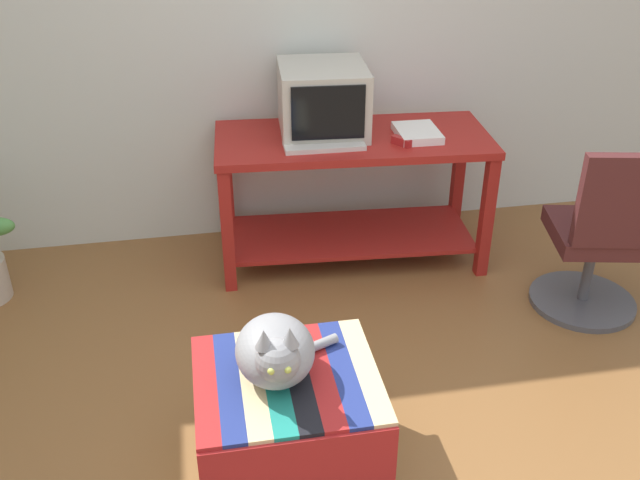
{
  "coord_description": "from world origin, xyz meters",
  "views": [
    {
      "loc": [
        -0.48,
        -1.79,
        2.08
      ],
      "look_at": [
        0.0,
        0.85,
        0.55
      ],
      "focal_mm": 40.41,
      "sensor_mm": 36.0,
      "label": 1
    }
  ],
  "objects_px": {
    "book": "(417,133)",
    "office_chair": "(599,243)",
    "tv_monitor": "(323,100)",
    "stapler": "(402,141)",
    "ottoman_with_blanket": "(288,422)",
    "desk": "(352,176)",
    "cat": "(276,351)",
    "keyboard": "(324,145)"
  },
  "relations": [
    {
      "from": "tv_monitor",
      "to": "stapler",
      "type": "relative_size",
      "value": 4.53
    },
    {
      "from": "desk",
      "to": "book",
      "type": "distance_m",
      "value": 0.41
    },
    {
      "from": "cat",
      "to": "office_chair",
      "type": "xyz_separation_m",
      "value": [
        1.63,
        0.72,
        -0.15
      ]
    },
    {
      "from": "desk",
      "to": "tv_monitor",
      "type": "xyz_separation_m",
      "value": [
        -0.14,
        0.1,
        0.39
      ]
    },
    {
      "from": "tv_monitor",
      "to": "stapler",
      "type": "xyz_separation_m",
      "value": [
        0.35,
        -0.26,
        -0.15
      ]
    },
    {
      "from": "keyboard",
      "to": "ottoman_with_blanket",
      "type": "bearing_deg",
      "value": -104.72
    },
    {
      "from": "desk",
      "to": "keyboard",
      "type": "xyz_separation_m",
      "value": [
        -0.18,
        -0.13,
        0.24
      ]
    },
    {
      "from": "book",
      "to": "office_chair",
      "type": "height_order",
      "value": "office_chair"
    },
    {
      "from": "desk",
      "to": "office_chair",
      "type": "distance_m",
      "value": 1.27
    },
    {
      "from": "desk",
      "to": "tv_monitor",
      "type": "distance_m",
      "value": 0.43
    },
    {
      "from": "keyboard",
      "to": "ottoman_with_blanket",
      "type": "xyz_separation_m",
      "value": [
        -0.38,
        -1.34,
        -0.51
      ]
    },
    {
      "from": "book",
      "to": "ottoman_with_blanket",
      "type": "distance_m",
      "value": 1.73
    },
    {
      "from": "keyboard",
      "to": "ottoman_with_blanket",
      "type": "height_order",
      "value": "keyboard"
    },
    {
      "from": "desk",
      "to": "office_chair",
      "type": "height_order",
      "value": "office_chair"
    },
    {
      "from": "tv_monitor",
      "to": "cat",
      "type": "height_order",
      "value": "tv_monitor"
    },
    {
      "from": "cat",
      "to": "stapler",
      "type": "distance_m",
      "value": 1.53
    },
    {
      "from": "tv_monitor",
      "to": "keyboard",
      "type": "relative_size",
      "value": 1.24
    },
    {
      "from": "cat",
      "to": "tv_monitor",
      "type": "bearing_deg",
      "value": 76.18
    },
    {
      "from": "book",
      "to": "office_chair",
      "type": "bearing_deg",
      "value": -41.39
    },
    {
      "from": "tv_monitor",
      "to": "office_chair",
      "type": "xyz_separation_m",
      "value": [
        1.18,
        -0.83,
        -0.5
      ]
    },
    {
      "from": "tv_monitor",
      "to": "ottoman_with_blanket",
      "type": "relative_size",
      "value": 0.77
    },
    {
      "from": "ottoman_with_blanket",
      "to": "cat",
      "type": "height_order",
      "value": "cat"
    },
    {
      "from": "ottoman_with_blanket",
      "to": "office_chair",
      "type": "relative_size",
      "value": 0.73
    },
    {
      "from": "tv_monitor",
      "to": "stapler",
      "type": "bearing_deg",
      "value": -32.76
    },
    {
      "from": "cat",
      "to": "desk",
      "type": "bearing_deg",
      "value": 70.26
    },
    {
      "from": "desk",
      "to": "keyboard",
      "type": "relative_size",
      "value": 3.64
    },
    {
      "from": "cat",
      "to": "book",
      "type": "bearing_deg",
      "value": 59.02
    },
    {
      "from": "stapler",
      "to": "desk",
      "type": "bearing_deg",
      "value": 106.97
    },
    {
      "from": "desk",
      "to": "keyboard",
      "type": "distance_m",
      "value": 0.32
    },
    {
      "from": "keyboard",
      "to": "book",
      "type": "xyz_separation_m",
      "value": [
        0.5,
        0.06,
        0.01
      ]
    },
    {
      "from": "tv_monitor",
      "to": "stapler",
      "type": "distance_m",
      "value": 0.46
    },
    {
      "from": "keyboard",
      "to": "book",
      "type": "distance_m",
      "value": 0.5
    },
    {
      "from": "ottoman_with_blanket",
      "to": "stapler",
      "type": "bearing_deg",
      "value": 59.36
    },
    {
      "from": "desk",
      "to": "book",
      "type": "relative_size",
      "value": 5.44
    },
    {
      "from": "desk",
      "to": "keyboard",
      "type": "height_order",
      "value": "keyboard"
    },
    {
      "from": "desk",
      "to": "tv_monitor",
      "type": "height_order",
      "value": "tv_monitor"
    },
    {
      "from": "desk",
      "to": "cat",
      "type": "bearing_deg",
      "value": -108.13
    },
    {
      "from": "ottoman_with_blanket",
      "to": "stapler",
      "type": "xyz_separation_m",
      "value": [
        0.77,
        1.3,
        0.52
      ]
    },
    {
      "from": "ottoman_with_blanket",
      "to": "cat",
      "type": "xyz_separation_m",
      "value": [
        -0.03,
        0.0,
        0.33
      ]
    },
    {
      "from": "desk",
      "to": "ottoman_with_blanket",
      "type": "distance_m",
      "value": 1.59
    },
    {
      "from": "keyboard",
      "to": "office_chair",
      "type": "height_order",
      "value": "office_chair"
    },
    {
      "from": "keyboard",
      "to": "cat",
      "type": "distance_m",
      "value": 1.41
    }
  ]
}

